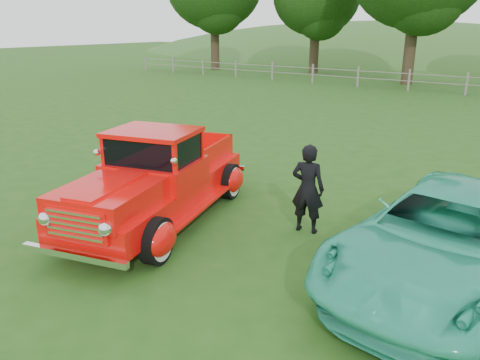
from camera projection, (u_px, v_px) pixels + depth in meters
The scene contains 5 objects.
ground at pixel (190, 252), 7.75m from camera, with size 140.00×140.00×0.00m, color #224F15.
fence_line at pixel (467, 84), 24.56m from camera, with size 48.00×0.12×1.20m.
red_pickup at pixel (157, 181), 8.77m from camera, with size 3.14×5.27×1.78m.
teal_sedan at pixel (450, 239), 6.63m from camera, with size 2.31×5.00×1.39m, color #2EBA91.
man at pixel (308, 189), 8.28m from camera, with size 0.59×0.39×1.63m, color black.
Camera 1 is at (4.71, -5.20, 3.59)m, focal length 35.00 mm.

